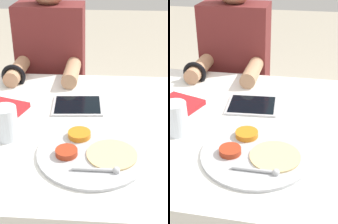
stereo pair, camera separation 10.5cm
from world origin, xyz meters
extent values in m
cube|color=silver|center=(0.00, 0.00, 0.38)|extent=(1.10, 0.88, 0.76)
cylinder|color=#B7BABF|center=(0.18, -0.18, 0.77)|extent=(0.34, 0.34, 0.01)
cylinder|color=orange|center=(0.13, -0.11, 0.78)|extent=(0.07, 0.07, 0.02)
cylinder|color=#A83319|center=(0.10, -0.20, 0.78)|extent=(0.07, 0.07, 0.02)
cylinder|color=#DBBC7F|center=(0.23, -0.20, 0.77)|extent=(0.15, 0.15, 0.01)
cylinder|color=#B7BABF|center=(0.18, -0.27, 0.78)|extent=(0.12, 0.01, 0.01)
sphere|color=#B7BABF|center=(0.24, -0.27, 0.78)|extent=(0.02, 0.02, 0.02)
cube|color=silver|center=(-0.18, 0.06, 0.77)|extent=(0.19, 0.18, 0.01)
cube|color=red|center=(-0.18, 0.06, 0.77)|extent=(0.20, 0.18, 0.02)
cube|color=#B7B7BC|center=(0.10, 0.12, 0.77)|extent=(0.20, 0.18, 0.01)
cube|color=black|center=(0.10, 0.12, 0.77)|extent=(0.18, 0.16, 0.00)
cube|color=black|center=(-0.07, 0.60, 0.22)|extent=(0.31, 0.22, 0.44)
cube|color=maroon|center=(-0.07, 0.60, 0.75)|extent=(0.34, 0.20, 0.62)
cylinder|color=tan|center=(-0.20, 0.40, 0.80)|extent=(0.07, 0.25, 0.07)
cylinder|color=tan|center=(0.05, 0.40, 0.80)|extent=(0.07, 0.25, 0.07)
torus|color=black|center=(-0.20, 0.32, 0.80)|extent=(0.11, 0.02, 0.11)
cylinder|color=silver|center=(-0.11, -0.11, 0.82)|extent=(0.08, 0.08, 0.11)
camera|label=1|loc=(0.20, -0.95, 1.33)|focal=50.00mm
camera|label=2|loc=(0.31, -0.93, 1.33)|focal=50.00mm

